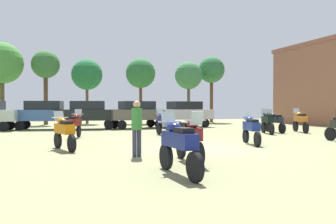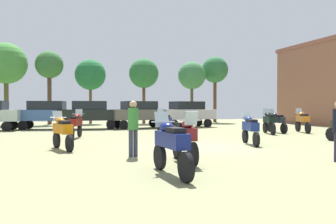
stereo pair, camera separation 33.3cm
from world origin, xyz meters
The scene contains 21 objects.
ground_plane centered at (0.00, 0.00, 0.01)m, with size 44.00×52.00×0.02m.
motorcycle_2 centered at (8.79, 5.15, 0.76)m, with size 0.85×2.17×1.51m.
motorcycle_4 centered at (7.18, 5.54, 0.74)m, with size 0.62×2.18×1.46m.
motorcycle_5 centered at (-2.07, -3.19, 0.76)m, with size 0.62×2.20×1.50m.
motorcycle_7 centered at (0.01, 5.77, 0.75)m, with size 0.62×2.23×1.49m.
motorcycle_8 centered at (6.20, 4.90, 0.75)m, with size 0.80×2.08×1.50m.
motorcycle_9 centered at (-4.80, 5.44, 0.75)m, with size 0.83×2.22×1.48m.
motorcycle_10 centered at (2.15, 0.22, 0.73)m, with size 0.75×2.08×1.44m.
motorcycle_11 centered at (-5.47, 0.83, 0.73)m, with size 0.84×2.05×1.45m.
motorcycle_12 centered at (-3.01, -4.85, 0.76)m, with size 0.62×2.30×1.50m.
car_1 centered at (-6.47, 12.95, 1.19)m, with size 4.57×2.61×2.00m.
car_2 centered at (3.80, 12.30, 1.19)m, with size 4.51×2.38×2.00m.
car_3 centered at (-3.56, 12.39, 1.19)m, with size 4.49×2.31×2.00m.
car_4 centered at (-0.02, 12.19, 1.19)m, with size 4.55×2.54×2.00m.
person_1 centered at (-3.28, -1.68, 1.08)m, with size 0.42×0.42×1.81m.
tree_1 centered at (6.64, 18.51, 4.61)m, with size 2.69×2.69×5.98m.
tree_2 centered at (-2.91, 20.26, 4.59)m, with size 2.88×2.88×6.04m.
tree_3 centered at (-10.04, 19.48, 5.28)m, with size 3.51×3.51×7.05m.
tree_5 centered at (2.05, 19.42, 4.77)m, with size 2.83×2.83×6.21m.
tree_6 centered at (-6.54, 19.72, 5.25)m, with size 2.45×2.45×6.57m.
tree_7 centered at (9.40, 19.13, 5.29)m, with size 2.66×2.66×6.68m.
Camera 1 is at (-5.79, -12.38, 1.66)m, focal length 36.37 mm.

